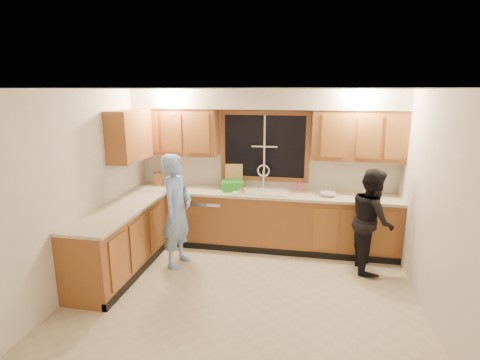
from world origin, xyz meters
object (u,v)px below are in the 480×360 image
man (177,211)px  soap_bottle (300,185)px  stove (97,260)px  knife_block (158,179)px  bowl (328,194)px  woman (372,220)px  sink (262,195)px  dishwasher (210,219)px  dish_crate (232,185)px

man → soap_bottle: 2.00m
stove → knife_block: 2.00m
knife_block → soap_bottle: knife_block is taller
bowl → woman: bearing=-36.5°
man → knife_block: (-0.68, 0.96, 0.21)m
sink → bowl: 1.03m
dishwasher → woman: woman is taller
knife_block → stove: bearing=-113.6°
woman → bowl: 0.77m
dish_crate → soap_bottle: bearing=8.8°
dishwasher → soap_bottle: bearing=7.7°
stove → man: (0.70, 0.95, 0.37)m
sink → dish_crate: sink is taller
stove → man: man is taller
sink → soap_bottle: 0.64m
sink → stove: size_ratio=0.96×
knife_block → dish_crate: (1.30, -0.08, -0.04)m
dishwasher → woman: (2.46, -0.49, 0.32)m
sink → dishwasher: 0.96m
dish_crate → woman: bearing=-13.9°
soap_bottle → knife_block: bearing=-177.9°
soap_bottle → bowl: 0.50m
knife_block → dish_crate: 1.30m
dishwasher → knife_block: size_ratio=3.64×
stove → sink: bearing=45.4°
dishwasher → soap_bottle: soap_bottle is taller
knife_block → woman: bearing=-32.8°
knife_block → soap_bottle: (2.37, 0.09, -0.02)m
sink → stove: sink is taller
sink → knife_block: sink is taller
knife_block → bowl: (2.80, -0.16, -0.08)m
dishwasher → dish_crate: (0.37, 0.03, 0.59)m
dishwasher → knife_block: knife_block is taller
dish_crate → soap_bottle: size_ratio=1.74×
bowl → knife_block: bearing=176.7°
woman → knife_block: 3.45m
sink → woman: bearing=-17.4°
dishwasher → bowl: size_ratio=3.51×
dishwasher → dish_crate: 0.70m
stove → dish_crate: (1.32, 1.84, 0.55)m
dishwasher → man: (-0.25, -0.86, 0.41)m
knife_block → dish_crate: knife_block is taller
soap_bottle → dishwasher: bearing=-172.3°
sink → man: (-1.10, -0.87, -0.05)m
dishwasher → woman: bearing=-11.3°
dishwasher → dish_crate: bearing=4.3°
woman → bowl: (-0.59, 0.44, 0.22)m
man → woman: bearing=-74.1°
dishwasher → bowl: bearing=-1.6°
stove → woman: (3.41, 1.32, 0.28)m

